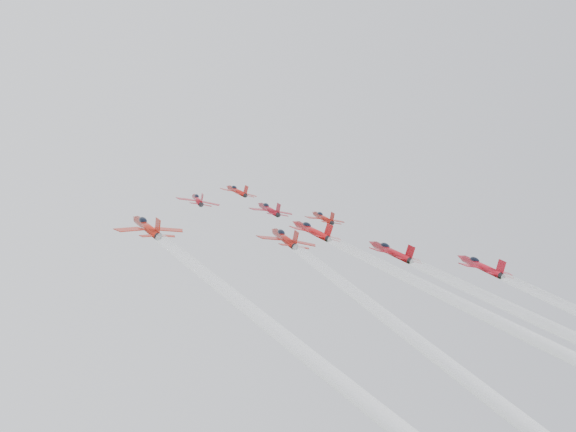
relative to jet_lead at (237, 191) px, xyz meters
name	(u,v)px	position (x,y,z in m)	size (l,w,h in m)	color
jet_lead	(237,191)	(0.00, 0.00, 0.00)	(8.85, 11.70, 6.20)	#A4140F
jet_row2_left	(197,200)	(-14.35, -16.85, -7.89)	(8.59, 11.36, 6.02)	maroon
jet_row2_center	(269,209)	(-0.07, -18.31, -8.57)	(9.12, 12.06, 6.39)	maroon
jet_row2_right	(323,218)	(10.51, -20.86, -9.77)	(8.47, 11.20, 5.93)	maroon
jet_center	(481,326)	(1.31, -80.55, -37.78)	(10.49, 103.44, 49.41)	#B21013
jet_rear_farleft	(265,350)	(-30.82, -90.68, -42.52)	(10.51, 103.61, 49.49)	#A71D0F
jet_rear_left	(454,346)	(-7.83, -87.62, -41.09)	(10.17, 100.26, 47.89)	maroon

